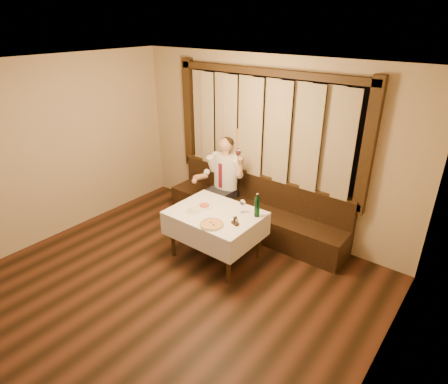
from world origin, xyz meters
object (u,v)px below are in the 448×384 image
Objects in this scene: dining_table at (215,219)px; cruet_caddy at (235,222)px; banquette at (254,213)px; pasta_cream at (193,209)px; green_bottle at (257,207)px; seated_man at (223,176)px; pasta_red at (204,205)px; pizza at (212,224)px.

dining_table is 0.46m from cruet_caddy.
pasta_cream is (-0.27, -1.19, 0.48)m from banquette.
cruet_caddy is at bearing -105.51° from green_bottle.
seated_man is at bearing 151.12° from cruet_caddy.
pasta_red is 0.81m from green_bottle.
seated_man reaches higher than green_bottle.
seated_man is (-0.32, 1.10, 0.07)m from pasta_cream.
banquette is 13.50× the size of pasta_cream.
cruet_caddy is at bearing -45.50° from seated_man.
cruet_caddy is (-0.10, -0.37, -0.11)m from green_bottle.
pasta_red is at bearing 171.68° from dining_table.
cruet_caddy is (0.70, 0.07, 0.01)m from pasta_cream.
pizza is at bearing -120.09° from green_bottle.
dining_table is at bearing 121.51° from pizza.
pizza is at bearing -121.20° from cruet_caddy.
green_bottle is at bearing 16.58° from pasta_red.
green_bottle is at bearing 26.43° from dining_table.
pasta_red is at bearing 81.67° from pasta_cream.
green_bottle reaches higher than dining_table.
pizza is at bearing -57.85° from seated_man.
seated_man reaches higher than dining_table.
dining_table is 1.12m from seated_man.
dining_table is 0.39m from pizza.
banquette is at bearing 127.39° from cruet_caddy.
pasta_cream is at bearing -147.61° from dining_table.
pasta_cream is at bearing 162.40° from pizza.
pasta_cream is at bearing -98.33° from pasta_red.
green_bottle is 0.40m from cruet_caddy.
green_bottle reaches higher than pasta_cream.
dining_table is 3.77× the size of pizza.
green_bottle is (0.53, 0.26, 0.25)m from dining_table.
cruet_caddy is at bearing 42.17° from pizza.
cruet_caddy is (0.43, -0.10, 0.15)m from dining_table.
banquette is at bearing 90.00° from dining_table.
pasta_red is 1.00× the size of pasta_cream.
pizza is 1.48m from seated_man.
seated_man is (-0.59, 0.93, 0.21)m from dining_table.
seated_man is (-0.78, 1.25, 0.09)m from pizza.
cruet_caddy is 0.08× the size of seated_man.
banquette reaches higher than pizza.
banquette is 9.51× the size of pizza.
pasta_cream is at bearing -151.49° from green_bottle.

